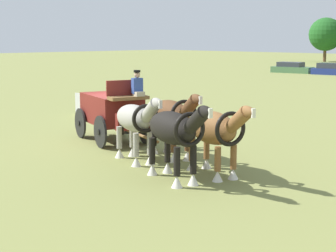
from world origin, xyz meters
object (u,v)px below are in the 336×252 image
(show_wagon, at_px, (113,110))
(parked_vehicle_a, at_px, (292,68))
(draft_horse_lead_near, at_px, (215,130))
(parked_vehicle_b, at_px, (331,70))
(draft_horse_lead_off, at_px, (174,131))
(draft_horse_rear_off, at_px, (136,121))
(draft_horse_rear_near, at_px, (172,116))

(show_wagon, xyz_separation_m, parked_vehicle_a, (-17.15, 39.94, -0.68))
(draft_horse_lead_near, bearing_deg, parked_vehicle_b, 114.21)
(draft_horse_lead_near, height_order, draft_horse_lead_off, draft_horse_lead_off)
(draft_horse_rear_off, relative_size, parked_vehicle_b, 0.71)
(parked_vehicle_a, height_order, parked_vehicle_b, parked_vehicle_b)
(draft_horse_rear_off, height_order, parked_vehicle_b, draft_horse_rear_off)
(draft_horse_rear_near, bearing_deg, draft_horse_lead_near, -17.82)
(draft_horse_lead_near, bearing_deg, draft_horse_lead_off, -107.57)
(draft_horse_rear_off, xyz_separation_m, draft_horse_lead_off, (2.47, -0.79, 0.07))
(show_wagon, bearing_deg, draft_horse_lead_near, -11.90)
(draft_horse_rear_near, height_order, parked_vehicle_a, draft_horse_rear_near)
(draft_horse_rear_near, xyz_separation_m, draft_horse_lead_off, (2.08, -2.03, 0.03))
(draft_horse_lead_near, distance_m, draft_horse_lead_off, 1.30)
(draft_horse_rear_near, distance_m, parked_vehicle_b, 43.84)
(draft_horse_lead_off, xyz_separation_m, parked_vehicle_a, (-22.87, 42.46, -0.89))
(draft_horse_rear_near, relative_size, draft_horse_rear_off, 1.03)
(draft_horse_lead_near, bearing_deg, draft_horse_rear_near, 162.18)
(show_wagon, height_order, draft_horse_lead_near, show_wagon)
(show_wagon, relative_size, draft_horse_lead_off, 1.85)
(draft_horse_rear_near, relative_size, parked_vehicle_b, 0.74)
(draft_horse_rear_off, xyz_separation_m, parked_vehicle_a, (-20.41, 41.67, -0.82))
(draft_horse_rear_near, distance_m, draft_horse_lead_off, 2.91)
(parked_vehicle_a, xyz_separation_m, parked_vehicle_b, (4.60, 0.30, 0.01))
(show_wagon, bearing_deg, parked_vehicle_b, 107.33)
(show_wagon, bearing_deg, draft_horse_lead_off, -23.84)
(show_wagon, height_order, draft_horse_lead_off, show_wagon)
(show_wagon, distance_m, draft_horse_rear_near, 3.68)
(draft_horse_lead_near, xyz_separation_m, parked_vehicle_b, (-18.67, 41.53, -0.80))
(parked_vehicle_b, bearing_deg, draft_horse_lead_off, -66.86)
(draft_horse_lead_off, distance_m, parked_vehicle_a, 48.24)
(draft_horse_rear_near, height_order, draft_horse_lead_off, draft_horse_lead_off)
(draft_horse_rear_off, bearing_deg, parked_vehicle_b, 110.64)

